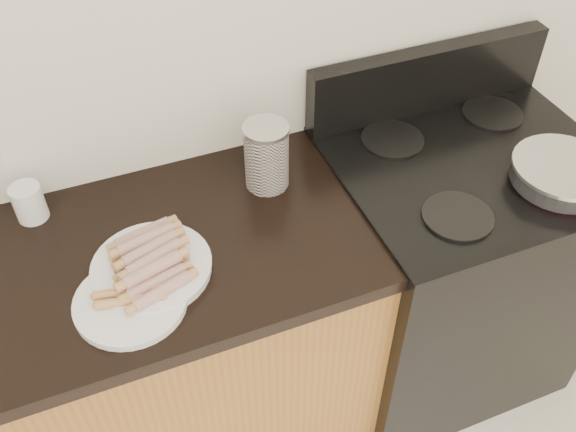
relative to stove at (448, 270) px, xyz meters
name	(u,v)px	position (x,y,z in m)	size (l,w,h in m)	color
wall_back	(150,31)	(-0.78, 0.32, 0.84)	(4.00, 0.04, 2.60)	silver
stove	(448,270)	(0.00, 0.00, 0.00)	(0.76, 0.65, 0.91)	black
stove_panel	(428,79)	(0.00, 0.28, 0.55)	(0.76, 0.06, 0.20)	black
burner_near_left	(458,216)	(-0.17, -0.17, 0.46)	(0.18, 0.18, 0.01)	black
burner_near_right	(567,183)	(0.17, -0.17, 0.46)	(0.18, 0.18, 0.01)	#FF1E2D
burner_far_left	(392,140)	(-0.17, 0.17, 0.46)	(0.18, 0.18, 0.01)	black
burner_far_right	(492,114)	(0.17, 0.17, 0.46)	(0.18, 0.18, 0.01)	black
frying_pan	(564,174)	(0.15, -0.16, 0.49)	(0.27, 0.47, 0.06)	#27272B
main_plate	(152,268)	(-0.92, -0.05, 0.45)	(0.28, 0.28, 0.02)	silver
side_plate	(131,302)	(-0.99, -0.13, 0.45)	(0.25, 0.25, 0.02)	white
hotdog_pile	(150,259)	(-0.92, -0.05, 0.49)	(0.14, 0.26, 0.06)	#A3332E
plain_sausages	(129,296)	(-0.99, -0.13, 0.47)	(0.14, 0.08, 0.02)	#AF572C
canister	(267,156)	(-0.56, 0.14, 0.54)	(0.12, 0.12, 0.19)	silver
mug	(29,203)	(-1.16, 0.24, 0.49)	(0.08, 0.08, 0.10)	silver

